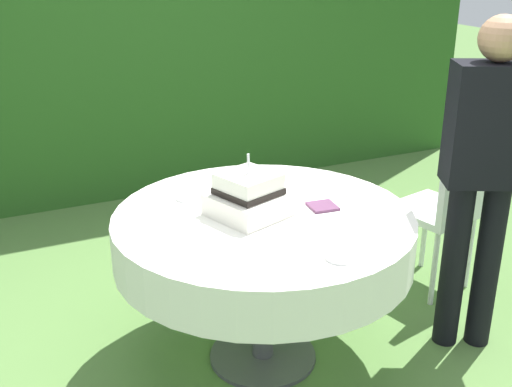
# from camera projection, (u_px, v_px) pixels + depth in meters

# --- Properties ---
(ground_plane) EXTENTS (20.00, 20.00, 0.00)m
(ground_plane) POSITION_uv_depth(u_px,v_px,m) (263.00, 357.00, 3.08)
(ground_plane) COLOR #547A3D
(foliage_hedge) EXTENTS (6.10, 0.61, 2.77)m
(foliage_hedge) POSITION_uv_depth(u_px,v_px,m) (115.00, 11.00, 4.76)
(foliage_hedge) COLOR #28561E
(foliage_hedge) RESTS_ON ground_plane
(cake_table) EXTENTS (1.34, 1.34, 0.76)m
(cake_table) POSITION_uv_depth(u_px,v_px,m) (263.00, 237.00, 2.84)
(cake_table) COLOR #4C4C51
(cake_table) RESTS_ON ground_plane
(wedding_cake) EXTENTS (0.38, 0.38, 0.28)m
(wedding_cake) POSITION_uv_depth(u_px,v_px,m) (249.00, 196.00, 2.77)
(wedding_cake) COLOR white
(wedding_cake) RESTS_ON cake_table
(serving_plate_near) EXTENTS (0.11, 0.11, 0.01)m
(serving_plate_near) POSITION_uv_depth(u_px,v_px,m) (340.00, 257.00, 2.41)
(serving_plate_near) COLOR white
(serving_plate_near) RESTS_ON cake_table
(serving_plate_far) EXTENTS (0.14, 0.14, 0.01)m
(serving_plate_far) POSITION_uv_depth(u_px,v_px,m) (360.00, 194.00, 3.01)
(serving_plate_far) COLOR white
(serving_plate_far) RESTS_ON cake_table
(serving_plate_left) EXTENTS (0.11, 0.11, 0.01)m
(serving_plate_left) POSITION_uv_depth(u_px,v_px,m) (188.00, 198.00, 2.96)
(serving_plate_left) COLOR white
(serving_plate_left) RESTS_ON cake_table
(napkin_stack) EXTENTS (0.13, 0.13, 0.01)m
(napkin_stack) POSITION_uv_depth(u_px,v_px,m) (323.00, 206.00, 2.87)
(napkin_stack) COLOR #603856
(napkin_stack) RESTS_ON cake_table
(garden_chair) EXTENTS (0.48, 0.48, 0.89)m
(garden_chair) POSITION_uv_depth(u_px,v_px,m) (447.00, 203.00, 3.48)
(garden_chair) COLOR white
(garden_chair) RESTS_ON ground_plane
(standing_person) EXTENTS (0.41, 0.34, 1.60)m
(standing_person) POSITION_uv_depth(u_px,v_px,m) (484.00, 167.00, 2.87)
(standing_person) COLOR black
(standing_person) RESTS_ON ground_plane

